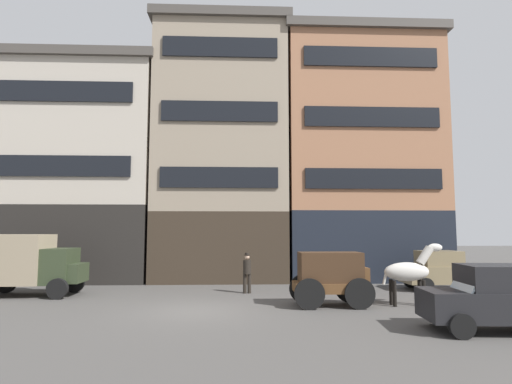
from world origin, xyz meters
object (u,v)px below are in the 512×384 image
object	(u,v)px
sedan_light	(493,298)
pedestrian_officer	(247,271)
cargo_wagon	(332,275)
delivery_truck_far	(28,262)
draft_horse	(409,271)
sedan_dark	(442,270)

from	to	relation	value
sedan_light	pedestrian_officer	xyz separation A→B (m)	(-6.67, 7.35, 0.07)
cargo_wagon	sedan_light	bearing A→B (deg)	-48.49
pedestrian_officer	sedan_light	bearing A→B (deg)	-47.81
cargo_wagon	delivery_truck_far	distance (m)	12.86
cargo_wagon	pedestrian_officer	size ratio (longest dim) A/B	1.62
delivery_truck_far	sedan_light	distance (m)	17.57
delivery_truck_far	sedan_light	size ratio (longest dim) A/B	1.15
draft_horse	delivery_truck_far	size ratio (longest dim) A/B	0.53
sedan_light	pedestrian_officer	distance (m)	9.92
draft_horse	cargo_wagon	bearing A→B (deg)	180.00
cargo_wagon	draft_horse	size ratio (longest dim) A/B	1.24
sedan_light	cargo_wagon	bearing A→B (deg)	131.51
cargo_wagon	draft_horse	distance (m)	2.95
delivery_truck_far	pedestrian_officer	world-z (taller)	delivery_truck_far
pedestrian_officer	sedan_dark	bearing A→B (deg)	4.07
sedan_dark	pedestrian_officer	bearing A→B (deg)	-175.93
cargo_wagon	pedestrian_officer	distance (m)	4.51
draft_horse	pedestrian_officer	bearing A→B (deg)	151.33
draft_horse	pedestrian_officer	size ratio (longest dim) A/B	1.31
draft_horse	sedan_light	size ratio (longest dim) A/B	0.61
sedan_light	pedestrian_officer	size ratio (longest dim) A/B	2.13
delivery_truck_far	pedestrian_officer	distance (m)	9.47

